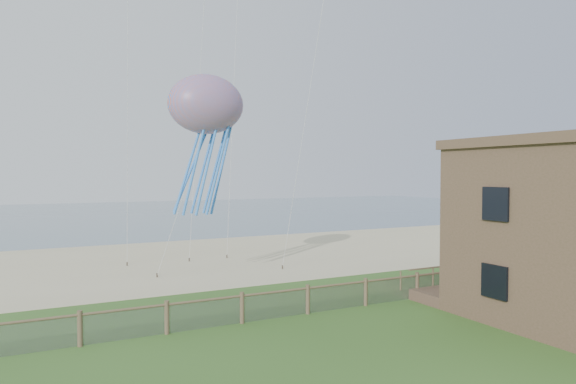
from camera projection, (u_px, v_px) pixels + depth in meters
name	position (u px, v px, depth m)	size (l,w,h in m)	color
ground	(400.00, 359.00, 16.44)	(160.00, 160.00, 0.00)	#2F531C
sand_beach	(196.00, 259.00, 35.99)	(72.00, 20.00, 0.02)	#BDB288
ocean	(107.00, 215.00, 75.09)	(160.00, 68.00, 0.02)	slate
chainlink_fence	(308.00, 301.00, 21.75)	(36.20, 0.20, 1.25)	#483D28
motel_deck	(533.00, 283.00, 26.82)	(15.00, 2.00, 0.50)	brown
picnic_table	(456.00, 291.00, 24.31)	(1.98, 1.49, 0.83)	brown
octopus_kite	(206.00, 142.00, 27.44)	(3.83, 2.70, 7.89)	#F25B26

